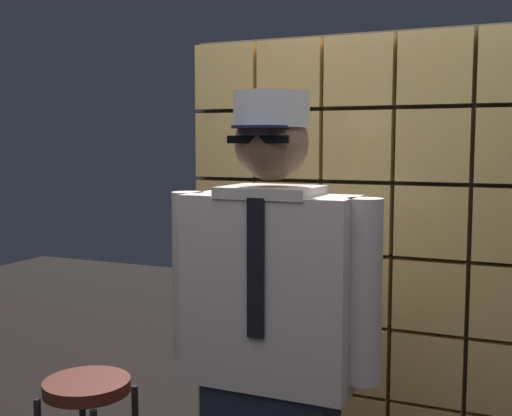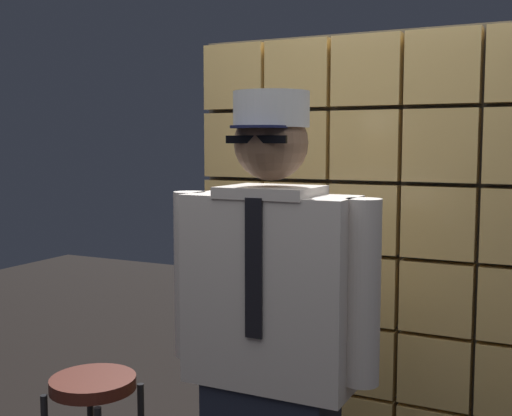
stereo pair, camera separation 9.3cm
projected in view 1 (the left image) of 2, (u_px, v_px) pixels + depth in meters
glass_block_wall at (357, 288)px, 2.79m from camera, size 1.54×0.10×2.15m
standing_person at (271, 361)px, 2.16m from camera, size 0.73×0.30×1.84m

